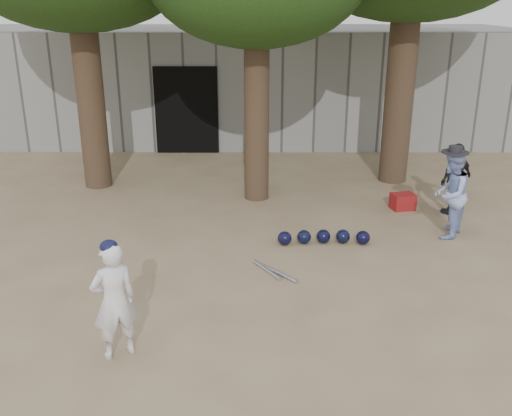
{
  "coord_description": "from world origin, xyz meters",
  "views": [
    {
      "loc": [
        0.63,
        -6.68,
        3.77
      ],
      "look_at": [
        0.6,
        1.0,
        0.95
      ],
      "focal_mm": 40.0,
      "sensor_mm": 36.0,
      "label": 1
    }
  ],
  "objects_px": {
    "spectator_blue": "(450,194)",
    "spectator_dark": "(456,179)",
    "boy_player": "(114,301)",
    "red_bag": "(403,201)"
  },
  "relations": [
    {
      "from": "spectator_blue",
      "to": "spectator_dark",
      "type": "height_order",
      "value": "spectator_blue"
    },
    {
      "from": "spectator_blue",
      "to": "boy_player",
      "type": "bearing_deg",
      "value": -22.92
    },
    {
      "from": "boy_player",
      "to": "spectator_blue",
      "type": "height_order",
      "value": "spectator_blue"
    },
    {
      "from": "boy_player",
      "to": "spectator_dark",
      "type": "height_order",
      "value": "boy_player"
    },
    {
      "from": "spectator_blue",
      "to": "spectator_dark",
      "type": "xyz_separation_m",
      "value": [
        0.46,
        1.09,
        -0.08
      ]
    },
    {
      "from": "spectator_blue",
      "to": "red_bag",
      "type": "distance_m",
      "value": 1.51
    },
    {
      "from": "spectator_blue",
      "to": "red_bag",
      "type": "bearing_deg",
      "value": -131.55
    },
    {
      "from": "boy_player",
      "to": "red_bag",
      "type": "xyz_separation_m",
      "value": [
        4.33,
        4.76,
        -0.53
      ]
    },
    {
      "from": "boy_player",
      "to": "spectator_dark",
      "type": "relative_size",
      "value": 1.02
    },
    {
      "from": "spectator_dark",
      "to": "spectator_blue",
      "type": "bearing_deg",
      "value": 32.15
    }
  ]
}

